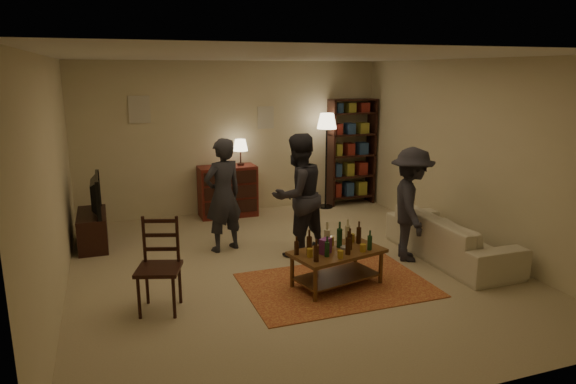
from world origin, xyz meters
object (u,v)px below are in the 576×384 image
tv_stand (92,221)px  person_right (298,195)px  floor_lamp (327,128)px  sofa (451,237)px  dining_chair (160,261)px  coffee_table (336,254)px  person_left (223,195)px  bookshelf (351,151)px  dresser (228,190)px  person_by_sofa (411,205)px

tv_stand → person_right: size_ratio=0.62×
floor_lamp → sofa: floor_lamp is taller
dining_chair → person_right: bearing=46.3°
dining_chair → person_right: (2.00, 1.09, 0.31)m
coffee_table → floor_lamp: 3.80m
dining_chair → person_left: person_left is taller
tv_stand → floor_lamp: 4.35m
coffee_table → sofa: bearing=9.8°
tv_stand → person_right: 3.07m
person_right → sofa: bearing=135.7°
coffee_table → floor_lamp: bearing=68.2°
coffee_table → bookshelf: 4.05m
floor_lamp → person_right: size_ratio=1.04×
coffee_table → person_right: bearing=92.1°
sofa → person_left: bearing=64.2°
dining_chair → floor_lamp: floor_lamp is taller
tv_stand → dresser: size_ratio=0.78×
bookshelf → person_by_sofa: bookshelf is taller
tv_stand → sofa: (4.64, -2.20, -0.08)m
coffee_table → person_right: (-0.04, 1.19, 0.46)m
coffee_table → sofa: size_ratio=0.58×
bookshelf → person_right: 3.05m
coffee_table → person_right: person_right is taller
person_left → tv_stand: bearing=-44.4°
bookshelf → person_left: size_ratio=1.24×
dresser → sofa: dresser is taller
person_left → person_by_sofa: (2.30, -1.22, -0.04)m
dresser → bookshelf: 2.50m
sofa → person_right: 2.18m
dresser → person_left: 1.83m
coffee_table → dining_chair: 2.05m
floor_lamp → person_left: bearing=-144.4°
coffee_table → bookshelf: bearing=61.2°
dining_chair → floor_lamp: size_ratio=0.58×
bookshelf → person_left: bearing=-148.3°
dining_chair → dresser: (1.53, 3.34, -0.07)m
dresser → floor_lamp: (1.86, -0.06, 1.03)m
coffee_table → bookshelf: (1.93, 3.50, 0.63)m
bookshelf → person_by_sofa: 3.09m
coffee_table → person_by_sofa: person_by_sofa is taller
sofa → person_right: size_ratio=1.22×
dresser → dining_chair: bearing=-114.6°
dining_chair → tv_stand: bearing=124.3°
coffee_table → sofa: 1.91m
dresser → person_right: person_right is taller
tv_stand → person_right: bearing=-26.2°
coffee_table → dining_chair: bearing=177.2°
dining_chair → floor_lamp: (3.39, 3.27, 0.96)m
person_left → dresser: bearing=-125.0°
person_right → person_left: bearing=-49.1°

